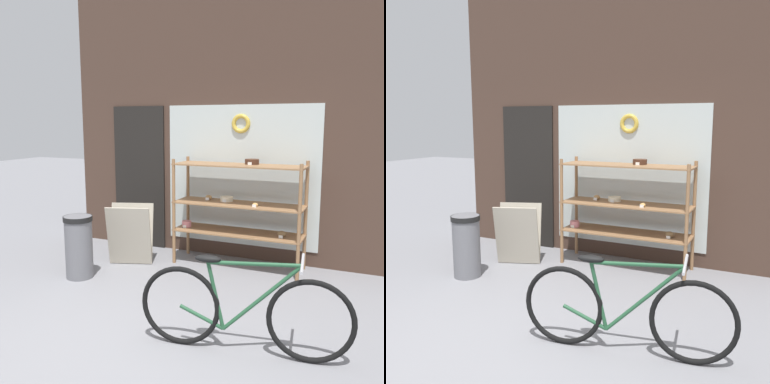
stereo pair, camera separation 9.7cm
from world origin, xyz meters
TOP-DOWN VIEW (x-y plane):
  - ground_plane at (0.00, 0.00)m, footprint 30.00×30.00m
  - storefront_facade at (-0.04, 2.79)m, footprint 4.81×0.13m
  - display_case at (0.28, 2.41)m, footprint 1.68×0.50m
  - bicycle at (0.99, 0.37)m, footprint 1.74×0.46m
  - sandwich_board at (-1.03, 1.91)m, footprint 0.66×0.55m
  - trash_bin at (-1.34, 1.23)m, footprint 0.35×0.35m

SIDE VIEW (x-z plane):
  - ground_plane at x=0.00m, z-range 0.00..0.00m
  - bicycle at x=0.99m, z-range -0.04..0.78m
  - sandwich_board at x=-1.03m, z-range 0.01..0.80m
  - trash_bin at x=-1.34m, z-range 0.03..0.79m
  - display_case at x=0.28m, z-range 0.14..1.55m
  - storefront_facade at x=-0.04m, z-range -0.06..3.88m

